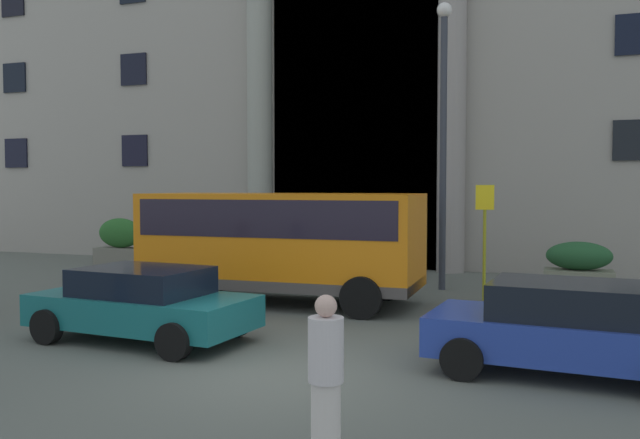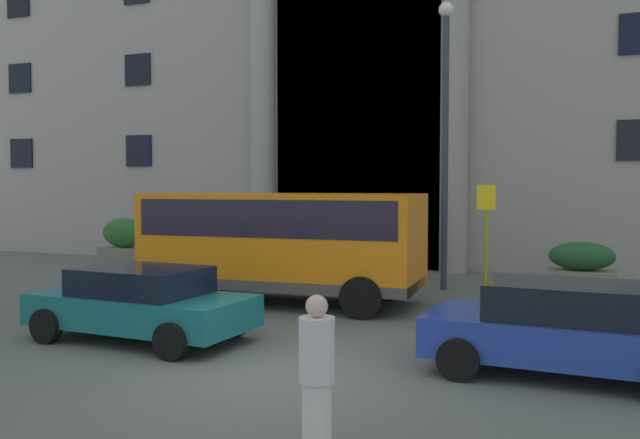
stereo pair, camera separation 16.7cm
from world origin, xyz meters
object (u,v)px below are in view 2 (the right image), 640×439
Objects in this scene: hedge_planter_west at (124,242)px; parked_sedan_second at (142,302)px; lamppost_plaza_centre at (445,124)px; pedestrian_man_red_shirt at (317,379)px; hedge_planter_far_east at (582,266)px; bus_stop_sign at (486,230)px; orange_minibus at (282,237)px; parked_hatchback_near at (564,328)px; hedge_planter_east at (360,255)px.

parked_sedan_second is (7.68, -9.68, -0.11)m from hedge_planter_west.
hedge_planter_west is at bearing 171.20° from lamppost_plaza_centre.
parked_sedan_second is 6.34m from pedestrian_man_red_shirt.
hedge_planter_far_east is at bearing 22.46° from lamppost_plaza_centre.
pedestrian_man_red_shirt is (12.61, -13.65, 0.07)m from hedge_planter_west.
bus_stop_sign is 8.44m from parked_sedan_second.
hedge_planter_west is 12.35m from parked_sedan_second.
hedge_planter_west is 0.24× the size of lamppost_plaza_centre.
orange_minibus reaches higher than hedge_planter_far_east.
hedge_planter_far_east is 0.23× the size of lamppost_plaza_centre.
orange_minibus is 3.68× the size of hedge_planter_far_east.
bus_stop_sign reaches higher than parked_hatchback_near.
hedge_planter_west is (-12.97, 3.19, -0.94)m from bus_stop_sign.
hedge_planter_west is 15.18m from hedge_planter_far_east.
pedestrian_man_red_shirt reaches higher than parked_hatchback_near.
orange_minibus is 3.43× the size of hedge_planter_east.
hedge_planter_west is at bearing 125.07° from pedestrian_man_red_shirt.
bus_stop_sign is at bearing -35.63° from hedge_planter_east.
parked_hatchback_near is at bearing -32.28° from hedge_planter_west.
hedge_planter_west is at bearing 166.20° from bus_stop_sign.
bus_stop_sign is 3.73m from hedge_planter_far_east.
hedge_planter_far_east is at bearing 55.47° from parked_sedan_second.
orange_minibus is 9.36m from pedestrian_man_red_shirt.
bus_stop_sign is 3.29m from lamppost_plaza_centre.
parked_hatchback_near is 2.37× the size of pedestrian_man_red_shirt.
lamppost_plaza_centre reaches higher than bus_stop_sign.
lamppost_plaza_centre is at bearing 116.63° from parked_hatchback_near.
orange_minibus is at bearing 151.00° from parked_hatchback_near.
pedestrian_man_red_shirt is at bearing -74.36° from hedge_planter_east.
hedge_planter_west is 12.40m from lamppost_plaza_centre.
hedge_planter_east is 0.46× the size of parked_sedan_second.
hedge_planter_east is (8.86, -0.24, -0.11)m from hedge_planter_west.
hedge_planter_far_east is at bearing 51.89° from bus_stop_sign.
hedge_planter_far_east is (15.17, -0.38, -0.18)m from hedge_planter_west.
parked_hatchback_near is at bearing -67.36° from lamppost_plaza_centre.
parked_sedan_second is at bearing 133.50° from pedestrian_man_red_shirt.
parked_sedan_second is 9.60m from lamppost_plaza_centre.
parked_hatchback_near is (6.01, -9.15, 0.02)m from hedge_planter_east.
hedge_planter_east is at bearing 97.96° from pedestrian_man_red_shirt.
parked_hatchback_near is 4.81m from pedestrian_man_red_shirt.
hedge_planter_east is 9.51m from parked_sedan_second.
orange_minibus is 1.58× the size of parked_sedan_second.
lamppost_plaza_centre is at bearing 132.60° from bus_stop_sign.
hedge_planter_far_east is (2.20, 2.80, -1.11)m from bus_stop_sign.
pedestrian_man_red_shirt is at bearing -100.90° from hedge_planter_far_east.
orange_minibus is at bearing 83.70° from parked_sedan_second.
hedge_planter_east is (-4.11, 2.95, -1.05)m from bus_stop_sign.
bus_stop_sign reaches higher than orange_minibus.
hedge_planter_far_east is 5.35m from lamppost_plaza_centre.
hedge_planter_east is at bearing 127.27° from parked_hatchback_near.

